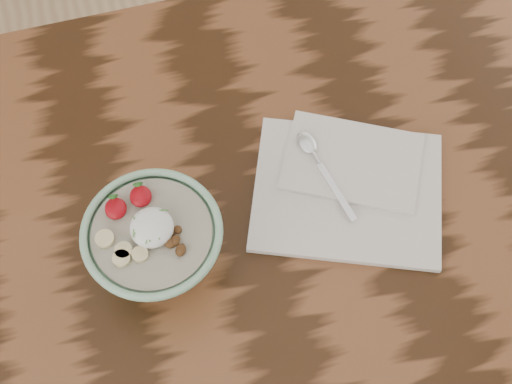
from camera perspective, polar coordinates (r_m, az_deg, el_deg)
table at (r=110.10cm, az=-10.99°, el=-7.67°), size 160.00×90.00×75.00cm
breakfast_bowl at (r=94.92cm, az=-8.09°, el=-4.09°), size 18.30×18.30×12.49cm
napkin at (r=104.68cm, az=7.40°, el=0.56°), size 33.14×30.24×1.66cm
spoon at (r=105.07cm, az=4.67°, el=3.01°), size 5.04×16.18×0.85cm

